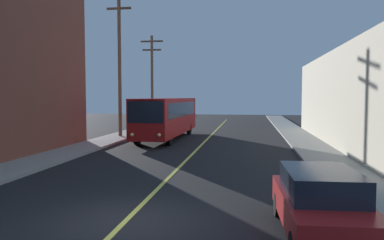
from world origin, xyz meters
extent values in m
plane|color=black|center=(0.00, 0.00, 0.00)|extent=(120.00, 120.00, 0.00)
cube|color=gray|center=(-7.25, 10.00, 0.07)|extent=(2.50, 90.00, 0.15)
cube|color=gray|center=(7.25, 10.00, 0.07)|extent=(2.50, 90.00, 0.15)
cube|color=#D8CC4C|center=(0.00, 15.00, 0.01)|extent=(0.16, 60.00, 0.01)
cube|color=black|center=(-8.54, 7.95, 1.60)|extent=(0.06, 11.72, 1.30)
cube|color=black|center=(-8.54, 7.95, 4.80)|extent=(0.06, 11.72, 1.30)
cube|color=black|center=(-8.54, 7.95, 8.00)|extent=(0.06, 11.72, 1.30)
cube|color=black|center=(8.54, 16.93, 1.60)|extent=(0.06, 18.29, 1.30)
cube|color=maroon|center=(-3.19, 19.61, 1.83)|extent=(2.75, 12.04, 2.75)
cube|color=black|center=(-3.29, 13.63, 2.35)|extent=(2.35, 0.12, 1.40)
cube|color=black|center=(-3.08, 25.59, 2.45)|extent=(2.30, 0.12, 1.10)
cube|color=black|center=(-4.44, 19.63, 2.35)|extent=(0.23, 10.20, 1.10)
cube|color=black|center=(-1.93, 19.59, 2.35)|extent=(0.23, 10.20, 1.10)
cube|color=orange|center=(-3.29, 13.64, 2.95)|extent=(1.79, 0.09, 0.30)
sphere|color=#F9D872|center=(-4.18, 13.60, 0.90)|extent=(0.24, 0.24, 0.24)
sphere|color=#F9D872|center=(-2.40, 13.57, 0.90)|extent=(0.24, 0.24, 0.24)
cylinder|color=black|center=(-4.38, 15.43, 0.50)|extent=(0.32, 1.00, 1.00)
cylinder|color=black|center=(-2.13, 15.39, 0.50)|extent=(0.32, 1.00, 1.00)
cylinder|color=black|center=(-4.25, 23.13, 0.50)|extent=(0.32, 1.00, 1.00)
cylinder|color=black|center=(-2.00, 23.09, 0.50)|extent=(0.32, 1.00, 1.00)
cube|color=maroon|center=(4.96, -0.42, 0.67)|extent=(1.97, 4.47, 0.70)
cube|color=black|center=(4.96, -0.42, 1.32)|extent=(1.72, 2.53, 0.60)
cylinder|color=black|center=(4.10, 1.04, 0.32)|extent=(0.25, 0.65, 0.64)
cylinder|color=black|center=(5.70, 1.11, 0.32)|extent=(0.25, 0.65, 0.64)
cylinder|color=brown|center=(-7.09, 19.59, 6.00)|extent=(0.28, 0.28, 11.69)
cube|color=#4C3D2D|center=(-7.09, 19.59, 10.34)|extent=(2.00, 0.16, 0.16)
cylinder|color=brown|center=(-7.06, 29.61, 4.97)|extent=(0.28, 0.28, 9.63)
cube|color=#4C3D2D|center=(-7.06, 29.61, 9.18)|extent=(2.40, 0.16, 0.16)
cube|color=#4C3D2D|center=(-7.06, 29.61, 8.28)|extent=(2.00, 0.16, 0.16)
camera|label=1|loc=(3.28, -9.57, 3.36)|focal=35.23mm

